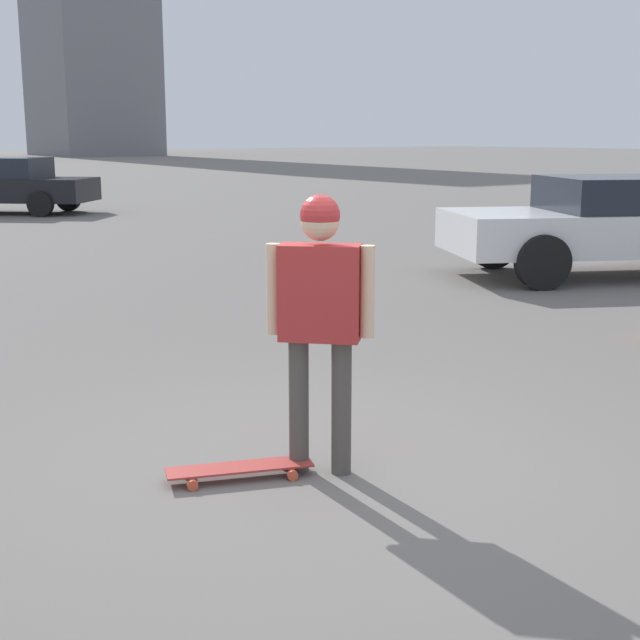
# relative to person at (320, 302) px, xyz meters

# --- Properties ---
(ground_plane) EXTENTS (220.00, 220.00, 0.00)m
(ground_plane) POSITION_rel_person_xyz_m (0.00, 0.00, -1.01)
(ground_plane) COLOR slate
(person) EXTENTS (0.47, 0.46, 1.62)m
(person) POSITION_rel_person_xyz_m (0.00, 0.00, 0.00)
(person) COLOR #4C4742
(person) RESTS_ON ground_plane
(skateboard) EXTENTS (0.48, 0.85, 0.07)m
(skateboard) POSITION_rel_person_xyz_m (-0.19, -0.44, -0.95)
(skateboard) COLOR #A5332D
(skateboard) RESTS_ON ground_plane
(car_parked_near) EXTENTS (3.83, 4.99, 1.38)m
(car_parked_near) POSITION_rel_person_xyz_m (-3.54, 7.73, -0.28)
(car_parked_near) COLOR silver
(car_parked_near) RESTS_ON ground_plane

